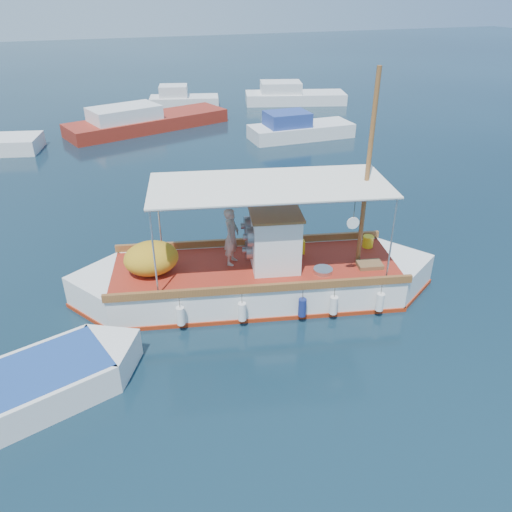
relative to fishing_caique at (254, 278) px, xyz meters
name	(u,v)px	position (x,y,z in m)	size (l,w,h in m)	color
ground	(270,294)	(0.47, -0.16, -0.58)	(160.00, 160.00, 0.00)	black
fishing_caique	(254,278)	(0.00, 0.00, 0.00)	(10.69, 4.60, 6.67)	white
bg_boat_n	(144,122)	(-0.41, 20.20, -0.09)	(10.56, 5.80, 1.80)	maroon
bg_boat_ne	(298,130)	(8.01, 15.25, -0.09)	(6.19, 2.29, 1.80)	silver
bg_boat_e	(292,97)	(11.45, 24.37, -0.09)	(7.96, 4.53, 1.80)	silver
bg_boat_far_n	(182,101)	(3.18, 25.68, -0.09)	(5.33, 3.11, 1.80)	silver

